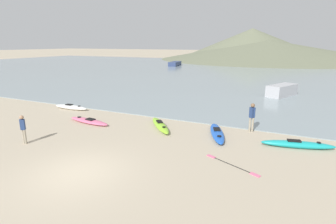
% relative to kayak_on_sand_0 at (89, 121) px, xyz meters
% --- Properties ---
extents(ground_plane, '(400.00, 400.00, 0.00)m').
position_rel_kayak_on_sand_0_xyz_m(ground_plane, '(4.46, -5.72, -0.13)').
color(ground_plane, tan).
extents(bay_water, '(160.00, 70.00, 0.06)m').
position_rel_kayak_on_sand_0_xyz_m(bay_water, '(4.46, 38.05, -0.10)').
color(bay_water, gray).
rests_on(bay_water, ground_plane).
extents(far_hill_left, '(51.62, 51.62, 10.49)m').
position_rel_kayak_on_sand_0_xyz_m(far_hill_left, '(-2.20, 90.02, 5.11)').
color(far_hill_left, '#6B7056').
rests_on(far_hill_left, ground_plane).
extents(far_hill_midleft, '(71.43, 71.43, 6.36)m').
position_rel_kayak_on_sand_0_xyz_m(far_hill_midleft, '(4.10, 82.11, 3.04)').
color(far_hill_midleft, '#6B7056').
rests_on(far_hill_midleft, ground_plane).
extents(kayak_on_sand_0, '(3.50, 1.16, 0.31)m').
position_rel_kayak_on_sand_0_xyz_m(kayak_on_sand_0, '(0.00, 0.00, 0.00)').
color(kayak_on_sand_0, '#E5668C').
rests_on(kayak_on_sand_0, ground_plane).
extents(kayak_on_sand_1, '(3.63, 1.40, 0.40)m').
position_rel_kayak_on_sand_0_xyz_m(kayak_on_sand_1, '(12.71, 1.15, 0.05)').
color(kayak_on_sand_1, teal).
rests_on(kayak_on_sand_1, ground_plane).
extents(kayak_on_sand_2, '(3.21, 0.68, 0.41)m').
position_rel_kayak_on_sand_0_xyz_m(kayak_on_sand_2, '(-3.90, 2.31, 0.05)').
color(kayak_on_sand_2, white).
rests_on(kayak_on_sand_2, ground_plane).
extents(kayak_on_sand_3, '(1.93, 3.55, 0.36)m').
position_rel_kayak_on_sand_0_xyz_m(kayak_on_sand_3, '(8.48, 1.22, 0.02)').
color(kayak_on_sand_3, blue).
rests_on(kayak_on_sand_3, ground_plane).
extents(kayak_on_sand_4, '(2.70, 2.99, 0.38)m').
position_rel_kayak_on_sand_0_xyz_m(kayak_on_sand_4, '(4.83, 1.12, 0.04)').
color(kayak_on_sand_4, '#8CCC2D').
rests_on(kayak_on_sand_4, ground_plane).
extents(person_near_foreground, '(0.32, 0.27, 1.57)m').
position_rel_kayak_on_sand_0_xyz_m(person_near_foreground, '(-0.50, -4.39, 0.77)').
color(person_near_foreground, gray).
rests_on(person_near_foreground, ground_plane).
extents(person_near_waterline, '(0.36, 0.31, 1.77)m').
position_rel_kayak_on_sand_0_xyz_m(person_near_waterline, '(10.17, 2.74, 0.88)').
color(person_near_waterline, gray).
rests_on(person_near_waterline, ground_plane).
extents(moored_boat_0, '(2.93, 4.01, 1.13)m').
position_rel_kayak_on_sand_0_xyz_m(moored_boat_0, '(11.37, 15.35, 0.49)').
color(moored_boat_0, '#B2B2B7').
rests_on(moored_boat_0, bay_water).
extents(moored_boat_1, '(2.51, 5.50, 0.94)m').
position_rel_kayak_on_sand_0_xyz_m(moored_boat_1, '(-13.03, 44.35, 0.39)').
color(moored_boat_1, navy).
rests_on(moored_boat_1, bay_water).
extents(loose_paddle, '(2.60, 1.33, 0.03)m').
position_rel_kayak_on_sand_0_xyz_m(loose_paddle, '(10.07, -2.29, -0.12)').
color(loose_paddle, black).
rests_on(loose_paddle, ground_plane).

